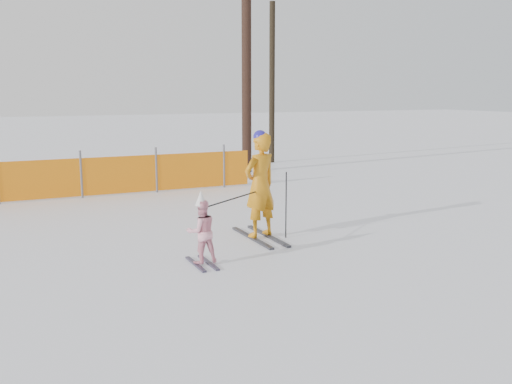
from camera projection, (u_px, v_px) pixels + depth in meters
ground at (268, 254)px, 9.81m from camera, size 120.00×120.00×0.00m
adult at (260, 185)px, 10.69m from camera, size 0.83×1.73×2.05m
child at (202, 231)px, 9.11m from camera, size 0.50×0.87×1.21m
ski_poles at (257, 202)px, 10.26m from camera, size 1.94×1.01×1.27m
tree_trunks at (255, 78)px, 20.07m from camera, size 2.24×2.30×6.55m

